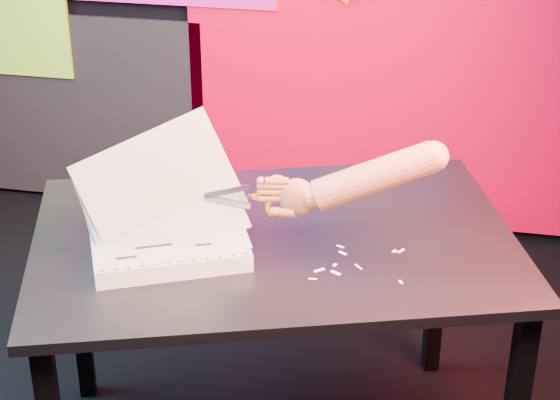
# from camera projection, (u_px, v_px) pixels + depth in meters

# --- Properties ---
(room) EXTENTS (3.01, 3.01, 2.71)m
(room) POSITION_uv_depth(u_px,v_px,m) (69.00, 2.00, 2.31)
(room) COLOR black
(room) RESTS_ON ground
(backdrop) EXTENTS (2.88, 0.05, 2.08)m
(backdrop) POSITION_uv_depth(u_px,v_px,m) (238.00, 6.00, 3.76)
(backdrop) COLOR red
(backdrop) RESTS_ON ground
(work_table) EXTENTS (1.47, 1.20, 0.75)m
(work_table) POSITION_uv_depth(u_px,v_px,m) (274.00, 263.00, 2.52)
(work_table) COLOR black
(work_table) RESTS_ON ground
(printout_stack) EXTENTS (0.48, 0.42, 0.36)m
(printout_stack) POSITION_uv_depth(u_px,v_px,m) (168.00, 241.00, 2.39)
(printout_stack) COLOR white
(printout_stack) RESTS_ON work_table
(scissors) EXTENTS (0.22, 0.04, 0.12)m
(scissors) POSITION_uv_depth(u_px,v_px,m) (271.00, 197.00, 2.37)
(scissors) COLOR silver
(scissors) RESTS_ON printout_stack
(hand_forearm) EXTENTS (0.46, 0.14, 0.21)m
(hand_forearm) POSITION_uv_depth(u_px,v_px,m) (361.00, 180.00, 2.34)
(hand_forearm) COLOR #AF7148
(hand_forearm) RESTS_ON work_table
(paper_clippings) EXTENTS (0.23, 0.20, 0.00)m
(paper_clippings) POSITION_uv_depth(u_px,v_px,m) (350.00, 263.00, 2.35)
(paper_clippings) COLOR silver
(paper_clippings) RESTS_ON work_table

